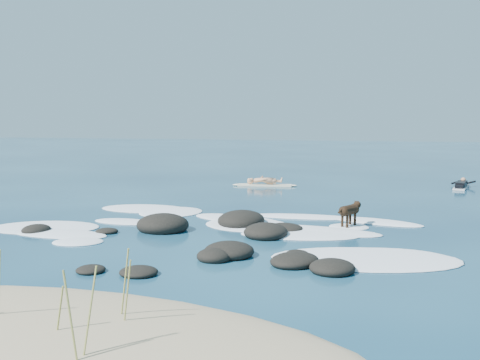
% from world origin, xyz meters
% --- Properties ---
extents(ground, '(160.00, 160.00, 0.00)m').
position_xyz_m(ground, '(0.00, 0.00, 0.00)').
color(ground, '#0A2642').
rests_on(ground, ground).
extents(sand_dune, '(9.00, 4.40, 0.60)m').
position_xyz_m(sand_dune, '(0.00, -8.20, 0.00)').
color(sand_dune, '#9E8966').
rests_on(sand_dune, ground).
extents(dune_grass, '(2.71, 1.46, 1.15)m').
position_xyz_m(dune_grass, '(-0.06, -8.25, 0.64)').
color(dune_grass, '#949347').
rests_on(dune_grass, ground).
extents(reef_rocks, '(12.95, 6.69, 0.61)m').
position_xyz_m(reef_rocks, '(1.01, -1.39, 0.11)').
color(reef_rocks, black).
rests_on(reef_rocks, ground).
extents(breaking_foam, '(12.58, 6.98, 0.12)m').
position_xyz_m(breaking_foam, '(-0.08, -0.23, 0.01)').
color(breaking_foam, white).
rests_on(breaking_foam, ground).
extents(standing_surfer_rig, '(2.96, 1.01, 1.69)m').
position_xyz_m(standing_surfer_rig, '(-2.35, 9.95, 0.67)').
color(standing_surfer_rig, '#FBEFC9').
rests_on(standing_surfer_rig, ground).
extents(paddling_surfer_rig, '(1.07, 2.39, 0.41)m').
position_xyz_m(paddling_surfer_rig, '(6.16, 12.02, 0.14)').
color(paddling_surfer_rig, silver).
rests_on(paddling_surfer_rig, ground).
extents(dog, '(0.59, 1.09, 0.73)m').
position_xyz_m(dog, '(2.66, 1.17, 0.49)').
color(dog, black).
rests_on(dog, ground).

